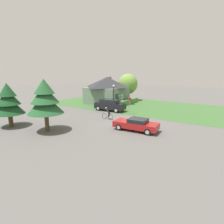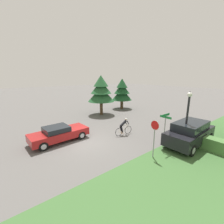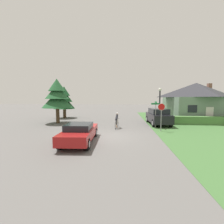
{
  "view_description": "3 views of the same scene",
  "coord_description": "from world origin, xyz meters",
  "px_view_note": "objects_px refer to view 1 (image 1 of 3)",
  "views": [
    {
      "loc": [
        -17.97,
        -9.05,
        5.91
      ],
      "look_at": [
        -0.45,
        2.2,
        1.33
      ],
      "focal_mm": 28.0,
      "sensor_mm": 36.0,
      "label": 1
    },
    {
      "loc": [
        10.19,
        -5.36,
        5.35
      ],
      "look_at": [
        -2.11,
        4.33,
        1.55
      ],
      "focal_mm": 24.0,
      "sensor_mm": 36.0,
      "label": 2
    },
    {
      "loc": [
        1.44,
        -11.55,
        2.99
      ],
      "look_at": [
        0.24,
        2.02,
        1.8
      ],
      "focal_mm": 24.0,
      "sensor_mm": 36.0,
      "label": 3
    }
  ],
  "objects_px": {
    "conifer_tall_near": "(45,99)",
    "conifer_tall_far": "(8,101)",
    "cottage_house": "(107,90)",
    "parked_suv_right": "(110,105)",
    "deciduous_tree_right": "(128,84)",
    "stop_sign": "(130,102)",
    "street_lamp": "(114,95)",
    "street_name_sign": "(120,101)",
    "cyclist": "(108,114)",
    "sedan_left_lane": "(136,124)"
  },
  "relations": [
    {
      "from": "parked_suv_right",
      "to": "conifer_tall_far",
      "type": "relative_size",
      "value": 1.01
    },
    {
      "from": "stop_sign",
      "to": "street_lamp",
      "type": "bearing_deg",
      "value": -98.47
    },
    {
      "from": "cottage_house",
      "to": "street_lamp",
      "type": "bearing_deg",
      "value": -141.72
    },
    {
      "from": "stop_sign",
      "to": "conifer_tall_near",
      "type": "bearing_deg",
      "value": -16.58
    },
    {
      "from": "sedan_left_lane",
      "to": "deciduous_tree_right",
      "type": "bearing_deg",
      "value": -63.07
    },
    {
      "from": "sedan_left_lane",
      "to": "parked_suv_right",
      "type": "bearing_deg",
      "value": -44.56
    },
    {
      "from": "cottage_house",
      "to": "cyclist",
      "type": "relative_size",
      "value": 4.62
    },
    {
      "from": "street_lamp",
      "to": "conifer_tall_near",
      "type": "bearing_deg",
      "value": 177.14
    },
    {
      "from": "street_name_sign",
      "to": "deciduous_tree_right",
      "type": "bearing_deg",
      "value": 22.76
    },
    {
      "from": "parked_suv_right",
      "to": "stop_sign",
      "type": "height_order",
      "value": "stop_sign"
    },
    {
      "from": "parked_suv_right",
      "to": "conifer_tall_near",
      "type": "relative_size",
      "value": 0.92
    },
    {
      "from": "street_lamp",
      "to": "deciduous_tree_right",
      "type": "distance_m",
      "value": 12.16
    },
    {
      "from": "conifer_tall_near",
      "to": "deciduous_tree_right",
      "type": "height_order",
      "value": "deciduous_tree_right"
    },
    {
      "from": "cottage_house",
      "to": "conifer_tall_near",
      "type": "xyz_separation_m",
      "value": [
        -18.46,
        -4.94,
        0.67
      ]
    },
    {
      "from": "conifer_tall_far",
      "to": "deciduous_tree_right",
      "type": "height_order",
      "value": "deciduous_tree_right"
    },
    {
      "from": "street_name_sign",
      "to": "deciduous_tree_right",
      "type": "relative_size",
      "value": 0.46
    },
    {
      "from": "cyclist",
      "to": "street_lamp",
      "type": "bearing_deg",
      "value": -60.6
    },
    {
      "from": "cottage_house",
      "to": "conifer_tall_far",
      "type": "height_order",
      "value": "cottage_house"
    },
    {
      "from": "cottage_house",
      "to": "deciduous_tree_right",
      "type": "relative_size",
      "value": 1.43
    },
    {
      "from": "sedan_left_lane",
      "to": "stop_sign",
      "type": "relative_size",
      "value": 1.84
    },
    {
      "from": "cottage_house",
      "to": "conifer_tall_far",
      "type": "relative_size",
      "value": 1.71
    },
    {
      "from": "cottage_house",
      "to": "street_name_sign",
      "type": "height_order",
      "value": "cottage_house"
    },
    {
      "from": "street_lamp",
      "to": "deciduous_tree_right",
      "type": "height_order",
      "value": "deciduous_tree_right"
    },
    {
      "from": "cyclist",
      "to": "parked_suv_right",
      "type": "height_order",
      "value": "parked_suv_right"
    },
    {
      "from": "stop_sign",
      "to": "street_lamp",
      "type": "height_order",
      "value": "street_lamp"
    },
    {
      "from": "cottage_house",
      "to": "street_lamp",
      "type": "xyz_separation_m",
      "value": [
        -6.32,
        -5.55,
        -0.04
      ]
    },
    {
      "from": "sedan_left_lane",
      "to": "deciduous_tree_right",
      "type": "height_order",
      "value": "deciduous_tree_right"
    },
    {
      "from": "stop_sign",
      "to": "cyclist",
      "type": "bearing_deg",
      "value": -13.86
    },
    {
      "from": "cottage_house",
      "to": "parked_suv_right",
      "type": "distance_m",
      "value": 8.12
    },
    {
      "from": "cottage_house",
      "to": "cyclist",
      "type": "bearing_deg",
      "value": -148.56
    },
    {
      "from": "street_name_sign",
      "to": "conifer_tall_far",
      "type": "height_order",
      "value": "conifer_tall_far"
    },
    {
      "from": "street_lamp",
      "to": "street_name_sign",
      "type": "relative_size",
      "value": 1.57
    },
    {
      "from": "sedan_left_lane",
      "to": "parked_suv_right",
      "type": "distance_m",
      "value": 10.55
    },
    {
      "from": "cyclist",
      "to": "parked_suv_right",
      "type": "distance_m",
      "value": 5.45
    },
    {
      "from": "parked_suv_right",
      "to": "deciduous_tree_right",
      "type": "bearing_deg",
      "value": -78.45
    },
    {
      "from": "street_lamp",
      "to": "parked_suv_right",
      "type": "bearing_deg",
      "value": 87.64
    },
    {
      "from": "conifer_tall_near",
      "to": "conifer_tall_far",
      "type": "height_order",
      "value": "conifer_tall_near"
    },
    {
      "from": "parked_suv_right",
      "to": "street_name_sign",
      "type": "relative_size",
      "value": 1.83
    },
    {
      "from": "street_name_sign",
      "to": "conifer_tall_near",
      "type": "height_order",
      "value": "conifer_tall_near"
    },
    {
      "from": "cyclist",
      "to": "street_lamp",
      "type": "xyz_separation_m",
      "value": [
        4.68,
        2.0,
        1.95
      ]
    },
    {
      "from": "cyclist",
      "to": "conifer_tall_near",
      "type": "relative_size",
      "value": 0.34
    },
    {
      "from": "sedan_left_lane",
      "to": "street_lamp",
      "type": "bearing_deg",
      "value": -47.19
    },
    {
      "from": "cottage_house",
      "to": "cyclist",
      "type": "distance_m",
      "value": 13.49
    },
    {
      "from": "stop_sign",
      "to": "street_lamp",
      "type": "relative_size",
      "value": 0.6
    },
    {
      "from": "sedan_left_lane",
      "to": "street_lamp",
      "type": "relative_size",
      "value": 1.11
    },
    {
      "from": "parked_suv_right",
      "to": "conifer_tall_far",
      "type": "bearing_deg",
      "value": 68.11
    },
    {
      "from": "cottage_house",
      "to": "stop_sign",
      "type": "relative_size",
      "value": 3.26
    },
    {
      "from": "cyclist",
      "to": "conifer_tall_far",
      "type": "height_order",
      "value": "conifer_tall_far"
    },
    {
      "from": "sedan_left_lane",
      "to": "cyclist",
      "type": "xyz_separation_m",
      "value": [
        2.26,
        5.18,
        0.07
      ]
    },
    {
      "from": "conifer_tall_near",
      "to": "conifer_tall_far",
      "type": "distance_m",
      "value": 5.05
    }
  ]
}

